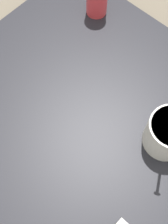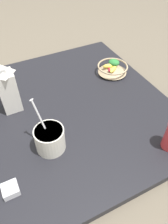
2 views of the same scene
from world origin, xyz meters
name	(u,v)px [view 2 (image 2 of 2)]	position (x,y,z in m)	size (l,w,h in m)	color
ground_plane	(64,114)	(0.00, 0.00, 0.00)	(6.00, 6.00, 0.00)	#665B4C
countertop	(63,111)	(0.00, 0.00, 0.02)	(1.10, 1.10, 0.04)	black
fruit_bowl	(113,68)	(0.40, 0.16, 0.08)	(0.19, 0.19, 0.08)	tan
milk_carton	(7,88)	(-0.23, 0.12, 0.17)	(0.09, 0.09, 0.26)	silver
yogurt_tub	(50,138)	(-0.14, -0.20, 0.10)	(0.13, 0.14, 0.24)	silver
spice_jar	(11,190)	(-0.35, -0.33, 0.05)	(0.06, 0.06, 0.03)	silver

